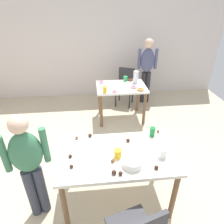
{
  "coord_description": "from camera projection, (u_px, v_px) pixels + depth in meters",
  "views": [
    {
      "loc": [
        -0.13,
        -1.84,
        2.27
      ],
      "look_at": [
        0.12,
        0.54,
        0.9
      ],
      "focal_mm": 31.7,
      "sensor_mm": 36.0,
      "label": 1
    }
  ],
  "objects": [
    {
      "name": "fork_near",
      "position": [
        88.0,
        145.0,
        2.37
      ],
      "size": [
        0.17,
        0.02,
        0.01
      ],
      "primitive_type": "cube",
      "color": "silver",
      "rests_on": "dining_table_near"
    },
    {
      "name": "dining_table_far",
      "position": [
        121.0,
        92.0,
        4.04
      ],
      "size": [
        0.99,
        0.7,
        0.75
      ],
      "color": "white",
      "rests_on": "ground_plane"
    },
    {
      "name": "cup_near_0",
      "position": [
        163.0,
        153.0,
        2.16
      ],
      "size": [
        0.09,
        0.09,
        0.11
      ],
      "primitive_type": "cylinder",
      "color": "white",
      "rests_on": "dining_table_near"
    },
    {
      "name": "cake_ball_6",
      "position": [
        113.0,
        161.0,
        2.11
      ],
      "size": [
        0.04,
        0.04,
        0.04
      ],
      "primitive_type": "sphere",
      "color": "brown",
      "rests_on": "dining_table_near"
    },
    {
      "name": "ground_plane",
      "position": [
        107.0,
        188.0,
        2.73
      ],
      "size": [
        6.4,
        6.4,
        0.0
      ],
      "primitive_type": "plane",
      "color": "beige"
    },
    {
      "name": "cake_ball_1",
      "position": [
        90.0,
        135.0,
        2.5
      ],
      "size": [
        0.05,
        0.05,
        0.05
      ],
      "primitive_type": "sphere",
      "color": "#3D2319",
      "rests_on": "dining_table_near"
    },
    {
      "name": "donut_far_3",
      "position": [
        115.0,
        91.0,
        3.71
      ],
      "size": [
        0.1,
        0.1,
        0.03
      ],
      "primitive_type": "torus",
      "color": "pink",
      "rests_on": "dining_table_far"
    },
    {
      "name": "cake_ball_4",
      "position": [
        156.0,
        167.0,
        2.02
      ],
      "size": [
        0.04,
        0.04,
        0.04
      ],
      "primitive_type": "sphere",
      "color": "#3D2319",
      "rests_on": "dining_table_near"
    },
    {
      "name": "mixing_bowl",
      "position": [
        132.0,
        163.0,
        2.06
      ],
      "size": [
        0.21,
        0.21,
        0.08
      ],
      "primitive_type": "cylinder",
      "color": "white",
      "rests_on": "dining_table_near"
    },
    {
      "name": "cup_far_1",
      "position": [
        105.0,
        90.0,
        3.67
      ],
      "size": [
        0.07,
        0.07,
        0.12
      ],
      "primitive_type": "cylinder",
      "color": "yellow",
      "rests_on": "dining_table_far"
    },
    {
      "name": "donut_far_1",
      "position": [
        102.0,
        82.0,
        4.12
      ],
      "size": [
        0.11,
        0.11,
        0.03
      ],
      "primitive_type": "torus",
      "color": "pink",
      "rests_on": "dining_table_far"
    },
    {
      "name": "chair_far_table",
      "position": [
        125.0,
        84.0,
        4.73
      ],
      "size": [
        0.52,
        0.52,
        0.87
      ],
      "color": "#2D2D33",
      "rests_on": "ground_plane"
    },
    {
      "name": "person_girl_near",
      "position": [
        29.0,
        162.0,
        2.04
      ],
      "size": [
        0.45,
        0.28,
        1.36
      ],
      "color": "#383D4C",
      "rests_on": "ground_plane"
    },
    {
      "name": "wall_back",
      "position": [
        96.0,
        45.0,
        4.84
      ],
      "size": [
        6.4,
        0.1,
        2.6
      ],
      "primitive_type": "cube",
      "color": "silver",
      "rests_on": "ground_plane"
    },
    {
      "name": "dining_table_near",
      "position": [
        117.0,
        160.0,
        2.28
      ],
      "size": [
        1.32,
        0.78,
        0.75
      ],
      "color": "silver",
      "rests_on": "ground_plane"
    },
    {
      "name": "cup_near_1",
      "position": [
        118.0,
        153.0,
        2.16
      ],
      "size": [
        0.08,
        0.08,
        0.1
      ],
      "primitive_type": "cylinder",
      "color": "yellow",
      "rests_on": "dining_table_near"
    },
    {
      "name": "cake_ball_8",
      "position": [
        158.0,
        131.0,
        2.58
      ],
      "size": [
        0.04,
        0.04,
        0.04
      ],
      "primitive_type": "sphere",
      "color": "brown",
      "rests_on": "dining_table_near"
    },
    {
      "name": "soda_can",
      "position": [
        152.0,
        132.0,
        2.5
      ],
      "size": [
        0.07,
        0.07,
        0.12
      ],
      "primitive_type": "cylinder",
      "color": "#198438",
      "rests_on": "dining_table_near"
    },
    {
      "name": "cake_ball_2",
      "position": [
        121.0,
        173.0,
        1.95
      ],
      "size": [
        0.04,
        0.04,
        0.04
      ],
      "primitive_type": "sphere",
      "color": "#3D2319",
      "rests_on": "dining_table_near"
    },
    {
      "name": "donut_far_0",
      "position": [
        130.0,
        80.0,
        4.23
      ],
      "size": [
        0.12,
        0.12,
        0.03
      ],
      "primitive_type": "torus",
      "color": "brown",
      "rests_on": "dining_table_far"
    },
    {
      "name": "pitcher_far",
      "position": [
        136.0,
        77.0,
        4.08
      ],
      "size": [
        0.11,
        0.11,
        0.25
      ],
      "primitive_type": "cylinder",
      "color": "white",
      "rests_on": "dining_table_far"
    },
    {
      "name": "cup_far_2",
      "position": [
        125.0,
        79.0,
        4.2
      ],
      "size": [
        0.09,
        0.09,
        0.1
      ],
      "primitive_type": "cylinder",
      "color": "green",
      "rests_on": "dining_table_far"
    },
    {
      "name": "cup_far_0",
      "position": [
        105.0,
        85.0,
        3.9
      ],
      "size": [
        0.07,
        0.07,
        0.09
      ],
      "primitive_type": "cylinder",
      "color": "white",
      "rests_on": "dining_table_far"
    },
    {
      "name": "cake_ball_0",
      "position": [
        71.0,
        166.0,
        2.04
      ],
      "size": [
        0.04,
        0.04,
        0.04
      ],
      "primitive_type": "sphere",
      "color": "#3D2319",
      "rests_on": "dining_table_near"
    },
    {
      "name": "cake_ball_5",
      "position": [
        114.0,
        172.0,
        1.96
      ],
      "size": [
        0.05,
        0.05,
        0.05
      ],
      "primitive_type": "sphere",
      "color": "#3D2319",
      "rests_on": "dining_table_near"
    },
    {
      "name": "donut_far_2",
      "position": [
        134.0,
        87.0,
        3.89
      ],
      "size": [
        0.13,
        0.13,
        0.04
      ],
      "primitive_type": "torus",
      "color": "pink",
      "rests_on": "dining_table_far"
    },
    {
      "name": "cake_ball_9",
      "position": [
        128.0,
        140.0,
        2.41
      ],
      "size": [
        0.05,
        0.05,
        0.05
      ],
      "primitive_type": "sphere",
      "color": "#3D2319",
      "rests_on": "dining_table_near"
    },
    {
      "name": "cake_ball_7",
      "position": [
        77.0,
        138.0,
        2.46
      ],
      "size": [
        0.04,
        0.04,
        0.04
      ],
      "primitive_type": "sphere",
      "color": "brown",
      "rests_on": "dining_table_near"
    },
    {
      "name": "cake_ball_3",
      "position": [
        70.0,
        156.0,
        2.17
      ],
      "size": [
        0.04,
        0.04,
        0.04
      ],
      "primitive_type": "sphere",
      "color": "#3D2319",
      "rests_on": "dining_table_near"
    },
    {
      "name": "person_adult_far",
      "position": [
        147.0,
        66.0,
        4.58
      ],
      "size": [
        0.45,
        0.23,
        1.53
      ],
      "color": "#28282D",
      "rests_on": "ground_plane"
    },
    {
      "name": "donut_far_4",
      "position": [
        140.0,
        89.0,
        3.77
      ],
      "size": [
        0.14,
        0.14,
        0.04
      ],
      "primitive_type": "torus",
      "color": "gold",
      "rests_on": "dining_table_far"
    }
  ]
}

